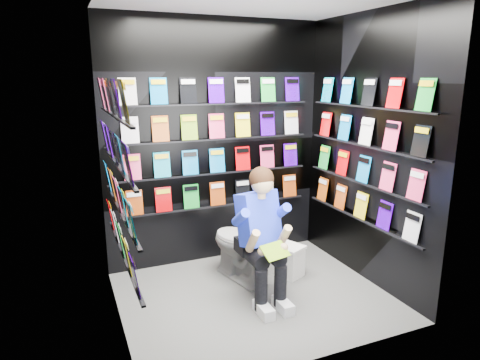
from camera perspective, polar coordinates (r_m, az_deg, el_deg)
name	(u,v)px	position (r m, az deg, el deg)	size (l,w,h in m)	color
floor	(254,296)	(4.14, 1.87, -15.25)	(2.40, 2.40, 0.00)	#5F5F5D
wall_back	(216,143)	(4.61, -3.22, 4.89)	(2.40, 0.04, 2.60)	black
wall_front	(319,187)	(2.84, 10.54, -0.92)	(2.40, 0.04, 2.60)	black
wall_left	(111,172)	(3.38, -16.78, 1.06)	(0.04, 2.00, 2.60)	black
wall_right	(367,151)	(4.33, 16.63, 3.76)	(0.04, 2.00, 2.60)	black
comics_back	(217,143)	(4.58, -3.10, 4.89)	(2.10, 0.06, 1.37)	#BC4E11
comics_left	(115,171)	(3.38, -16.28, 1.19)	(0.06, 1.70, 1.37)	#BC4E11
comics_right	(365,150)	(4.31, 16.33, 3.81)	(0.06, 1.70, 1.37)	#BC4E11
toilet	(241,244)	(4.33, 0.15, -8.52)	(0.42, 0.75, 0.73)	white
longbox	(283,260)	(4.53, 5.79, -10.56)	(0.22, 0.40, 0.30)	white
longbox_lid	(284,245)	(4.47, 5.85, -8.64)	(0.24, 0.42, 0.03)	white
reader	(258,219)	(3.87, 2.36, -5.24)	(0.49, 0.72, 1.32)	#2137F1
held_comic	(275,251)	(3.64, 4.71, -9.40)	(0.24, 0.01, 0.17)	#19962B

